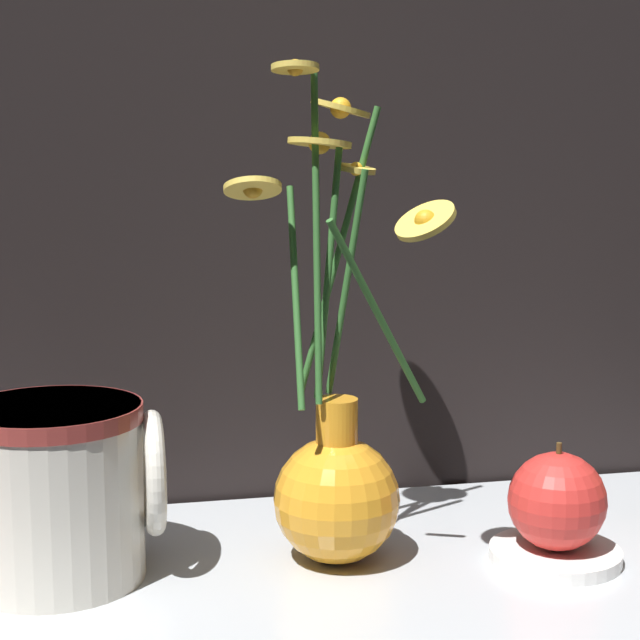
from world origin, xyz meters
TOP-DOWN VIEW (x-y plane):
  - ground_plane at (0.00, 0.00)m, footprint 6.00×6.00m
  - shelf at (0.00, 0.00)m, footprint 0.82×0.33m
  - vase_with_flowers at (0.02, 0.01)m, footprint 0.15×0.19m
  - ceramic_pitcher at (-0.18, 0.02)m, footprint 0.15×0.13m
  - saucer_plate at (0.18, -0.03)m, footprint 0.10×0.10m
  - orange_fruit at (0.18, -0.03)m, footprint 0.07×0.07m

SIDE VIEW (x-z plane):
  - ground_plane at x=0.00m, z-range 0.00..0.00m
  - shelf at x=0.00m, z-range 0.00..0.01m
  - saucer_plate at x=0.18m, z-range 0.01..0.02m
  - orange_fruit at x=0.18m, z-range 0.02..0.10m
  - vase_with_flowers at x=0.02m, z-range -0.10..0.26m
  - ceramic_pitcher at x=-0.18m, z-range 0.01..0.15m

